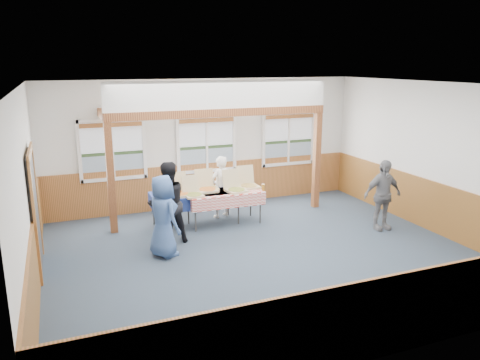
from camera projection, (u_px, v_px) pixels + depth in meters
name	position (u px, v px, depth m)	size (l,w,h in m)	color
floor	(263.00, 254.00, 8.99)	(8.00, 8.00, 0.00)	#2A3644
ceiling	(265.00, 85.00, 8.21)	(8.00, 8.00, 0.00)	white
wall_back	(206.00, 143.00, 11.75)	(8.00, 8.00, 0.00)	silver
wall_front	(388.00, 238.00, 5.44)	(8.00, 8.00, 0.00)	silver
wall_left	(26.00, 196.00, 7.17)	(8.00, 8.00, 0.00)	silver
wall_right	(433.00, 158.00, 10.02)	(8.00, 8.00, 0.00)	silver
wainscot_back	(207.00, 184.00, 11.99)	(7.98, 0.05, 1.10)	brown
wainscot_front	(380.00, 318.00, 5.72)	(7.98, 0.05, 1.10)	brown
wainscot_left	(35.00, 259.00, 7.44)	(0.05, 6.98, 1.10)	brown
wainscot_right	(428.00, 204.00, 10.27)	(0.05, 6.98, 1.10)	brown
cased_opening	(35.00, 212.00, 8.13)	(0.06, 1.30, 2.10)	#363636
window_left	(112.00, 147.00, 10.87)	(1.56, 0.10, 1.46)	white
window_mid	(207.00, 141.00, 11.70)	(1.56, 0.10, 1.46)	white
window_right	(289.00, 135.00, 12.52)	(1.56, 0.10, 1.46)	white
post_left	(111.00, 178.00, 9.88)	(0.15, 0.15, 2.40)	#552512
post_right	(317.00, 161.00, 11.66)	(0.15, 0.15, 2.40)	#552512
cross_beam	(222.00, 113.00, 10.45)	(5.15, 0.18, 0.18)	#552512
table_left	(196.00, 194.00, 10.49)	(2.09, 1.20, 0.76)	#363636
table_right	(224.00, 194.00, 10.54)	(1.87, 1.45, 0.76)	#363636
pizza_box_a	(179.00, 192.00, 10.22)	(0.43, 0.53, 0.47)	beige
pizza_box_b	(208.00, 186.00, 10.73)	(0.40, 0.49, 0.43)	beige
pizza_box_c	(193.00, 193.00, 10.15)	(0.41, 0.49, 0.42)	beige
pizza_box_d	(207.00, 188.00, 10.56)	(0.42, 0.52, 0.46)	beige
pizza_box_e	(236.00, 188.00, 10.53)	(0.50, 0.58, 0.46)	beige
pizza_box_f	(248.00, 184.00, 10.87)	(0.43, 0.53, 0.47)	beige
veggie_tray	(162.00, 194.00, 10.20)	(0.37, 0.37, 0.09)	black
drink_glass	(263.00, 187.00, 10.59)	(0.07, 0.07, 0.15)	#A2681B
woman_white	(220.00, 187.00, 10.99)	(0.54, 0.35, 1.47)	white
woman_black	(167.00, 203.00, 9.33)	(0.82, 0.64, 1.70)	black
man_blue	(163.00, 216.00, 8.74)	(0.77, 0.50, 1.58)	#39578F
person_grey	(382.00, 195.00, 10.17)	(0.91, 0.38, 1.56)	slate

